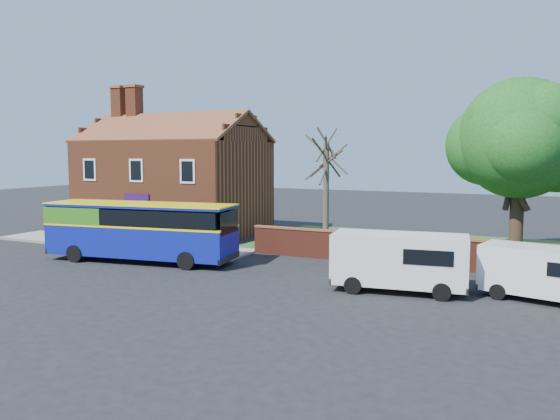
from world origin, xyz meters
The scene contains 11 objects.
ground centered at (0.00, 0.00, 0.00)m, with size 120.00×120.00×0.00m, color black.
pavement centered at (-7.00, 5.75, 0.06)m, with size 18.00×3.50×0.12m, color gray.
kerb centered at (-7.00, 4.00, 0.07)m, with size 18.00×0.15×0.14m, color slate.
grass_strip centered at (13.00, 13.00, 0.02)m, with size 26.00×12.00×0.04m, color #426B28.
shop_building centered at (-7.02, 11.50, 3.41)m, with size 12.30×8.13×10.50m.
boundary_wall centered at (13.00, 7.00, 0.81)m, with size 22.00×0.38×1.60m.
bus centered at (-2.61, 2.08, 1.76)m, with size 10.44×4.01×3.10m.
van_near centered at (11.52, 1.78, 1.34)m, with size 5.69×2.88×2.39m.
van_far centered at (17.02, 2.69, 1.17)m, with size 5.06×2.90×2.09m.
large_tree centered at (15.68, 10.62, 6.28)m, with size 7.86×6.22×9.59m.
bare_tree centered at (4.74, 11.10, 3.55)m, with size 2.59×3.09×6.91m.
Camera 1 is at (16.61, -20.41, 5.74)m, focal length 35.00 mm.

